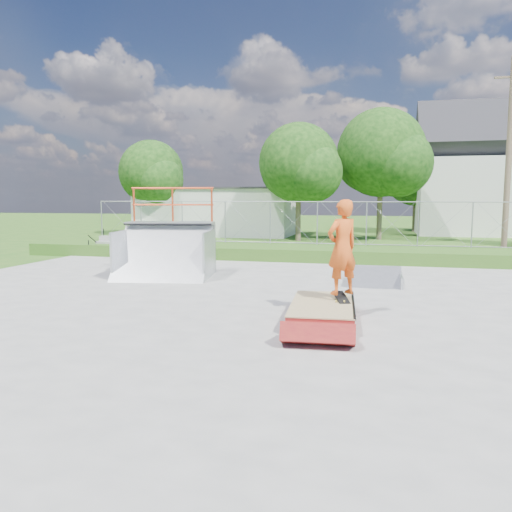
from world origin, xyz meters
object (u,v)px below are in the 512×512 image
(grind_box, at_px, (322,312))
(quarter_pipe, at_px, (164,233))
(flat_bank_ramp, at_px, (376,278))
(skater, at_px, (342,251))

(grind_box, xyz_separation_m, quarter_pipe, (-5.28, 4.26, 1.20))
(quarter_pipe, height_order, flat_bank_ramp, quarter_pipe)
(flat_bank_ramp, height_order, skater, skater)
(grind_box, xyz_separation_m, flat_bank_ramp, (0.99, 4.44, 0.03))
(grind_box, distance_m, skater, 1.30)
(grind_box, relative_size, flat_bank_ramp, 1.73)
(grind_box, height_order, quarter_pipe, quarter_pipe)
(skater, bearing_deg, grind_box, 8.14)
(grind_box, relative_size, quarter_pipe, 0.94)
(flat_bank_ramp, distance_m, skater, 4.26)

